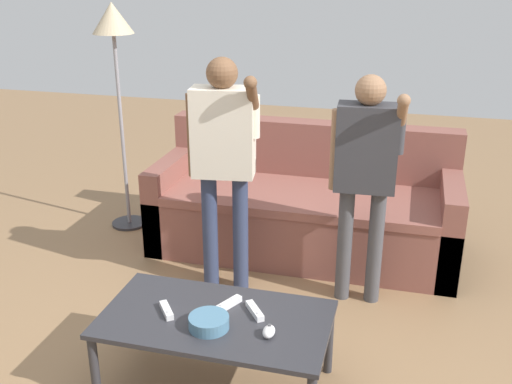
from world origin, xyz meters
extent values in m
plane|color=#93704C|center=(0.00, 0.00, 0.00)|extent=(12.00, 12.00, 0.00)
cube|color=brown|center=(0.13, 1.52, 0.21)|extent=(2.15, 0.87, 0.42)
cube|color=#94584D|center=(0.13, 1.45, 0.45)|extent=(1.87, 0.75, 0.06)
cube|color=brown|center=(0.13, 1.86, 0.65)|extent=(2.15, 0.18, 0.47)
cube|color=brown|center=(-0.88, 1.52, 0.32)|extent=(0.14, 0.87, 0.63)
cube|color=brown|center=(1.13, 1.52, 0.32)|extent=(0.14, 0.87, 0.63)
cube|color=#2D2D33|center=(0.00, -0.10, 0.40)|extent=(1.10, 0.60, 0.03)
cylinder|color=#2D2D33|center=(-0.52, -0.37, 0.19)|extent=(0.04, 0.04, 0.39)
cylinder|color=#2D2D33|center=(-0.52, 0.16, 0.19)|extent=(0.04, 0.04, 0.39)
cylinder|color=#2D2D33|center=(0.52, 0.16, 0.19)|extent=(0.04, 0.04, 0.39)
cylinder|color=teal|center=(0.00, -0.19, 0.44)|extent=(0.19, 0.19, 0.06)
ellipsoid|color=white|center=(0.28, -0.19, 0.44)|extent=(0.06, 0.09, 0.05)
cylinder|color=#4C4C51|center=(0.28, -0.18, 0.46)|extent=(0.02, 0.02, 0.01)
cylinder|color=#2D2D33|center=(-1.31, 1.60, 0.01)|extent=(0.28, 0.28, 0.02)
cylinder|color=gray|center=(-1.31, 1.60, 0.76)|extent=(0.03, 0.03, 1.49)
cone|color=#C1AD89|center=(-1.31, 1.60, 1.62)|extent=(0.30, 0.30, 0.22)
cylinder|color=#47474C|center=(0.49, 0.92, 0.37)|extent=(0.09, 0.09, 0.74)
cylinder|color=#47474C|center=(0.68, 0.94, 0.37)|extent=(0.09, 0.09, 0.74)
cube|color=#38383D|center=(0.59, 0.93, 1.00)|extent=(0.36, 0.21, 0.51)
sphere|color=#936B4C|center=(0.59, 0.93, 1.33)|extent=(0.18, 0.18, 0.18)
cylinder|color=#936B4C|center=(0.41, 0.92, 0.97)|extent=(0.06, 0.06, 0.48)
cylinder|color=#38383D|center=(0.76, 0.94, 1.09)|extent=(0.06, 0.06, 0.24)
cylinder|color=#936B4C|center=(0.77, 0.86, 1.23)|extent=(0.07, 0.22, 0.21)
sphere|color=#936B4C|center=(0.77, 0.78, 1.32)|extent=(0.07, 0.07, 0.07)
cylinder|color=#2D3856|center=(-0.35, 0.84, 0.39)|extent=(0.10, 0.10, 0.78)
cylinder|color=#2D3856|center=(-0.16, 0.86, 0.39)|extent=(0.10, 0.10, 0.78)
cube|color=beige|center=(-0.25, 0.85, 1.05)|extent=(0.40, 0.25, 0.54)
sphere|color=brown|center=(-0.25, 0.85, 1.40)|extent=(0.19, 0.19, 0.19)
cylinder|color=brown|center=(-0.44, 0.82, 1.02)|extent=(0.07, 0.07, 0.51)
cylinder|color=beige|center=(-0.07, 0.88, 1.15)|extent=(0.07, 0.07, 0.25)
cylinder|color=brown|center=(-0.06, 0.79, 1.29)|extent=(0.09, 0.23, 0.22)
sphere|color=brown|center=(-0.04, 0.70, 1.38)|extent=(0.08, 0.08, 0.08)
cube|color=white|center=(-0.24, -0.13, 0.43)|extent=(0.12, 0.14, 0.03)
cylinder|color=silver|center=(-0.25, -0.11, 0.44)|extent=(0.01, 0.01, 0.00)
cube|color=silver|center=(-0.21, -0.17, 0.44)|extent=(0.02, 0.02, 0.00)
cube|color=white|center=(0.17, -0.02, 0.43)|extent=(0.12, 0.15, 0.03)
cylinder|color=silver|center=(0.16, 0.00, 0.44)|extent=(0.01, 0.01, 0.00)
cube|color=silver|center=(0.20, -0.06, 0.44)|extent=(0.02, 0.02, 0.00)
cube|color=white|center=(0.03, 0.00, 0.43)|extent=(0.10, 0.16, 0.03)
cylinder|color=silver|center=(0.05, 0.03, 0.44)|extent=(0.01, 0.01, 0.00)
cube|color=silver|center=(0.01, -0.04, 0.44)|extent=(0.02, 0.02, 0.00)
camera|label=1|loc=(0.81, -2.40, 2.01)|focal=41.81mm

